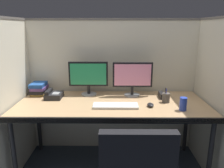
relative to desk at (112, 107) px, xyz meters
The scene contains 13 objects.
cubicle_partition_rear 0.47m from the desk, 90.00° to the left, with size 2.21×0.06×1.57m.
cubicle_partition_left 1.00m from the desk, behind, with size 0.06×1.41×1.57m.
cubicle_partition_right 1.00m from the desk, ahead, with size 0.06×1.41×1.57m.
desk is the anchor object (origin of this frame).
monitor_left 0.46m from the desk, 133.81° to the left, with size 0.43×0.17×0.37m.
monitor_right 0.42m from the desk, 47.11° to the left, with size 0.43×0.17×0.37m.
keyboard_main 0.13m from the desk, 72.69° to the right, with size 0.43×0.15×0.02m, color silver.
computer_mouse 0.39m from the desk, 15.51° to the right, with size 0.06×0.10×0.04m.
pen_cup 0.56m from the desk, ahead, with size 0.08×0.08×0.15m.
red_stapler 0.56m from the desk, 17.99° to the left, with size 0.04×0.15×0.06m, color black.
desk_phone 0.65m from the desk, 166.72° to the left, with size 0.17×0.19×0.09m.
book_stack 0.88m from the desk, 161.38° to the left, with size 0.16×0.22×0.13m.
soda_can 0.69m from the desk, 16.63° to the right, with size 0.07×0.07×0.12m, color #263FB2.
Camera 1 is at (0.02, -1.79, 1.48)m, focal length 35.00 mm.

